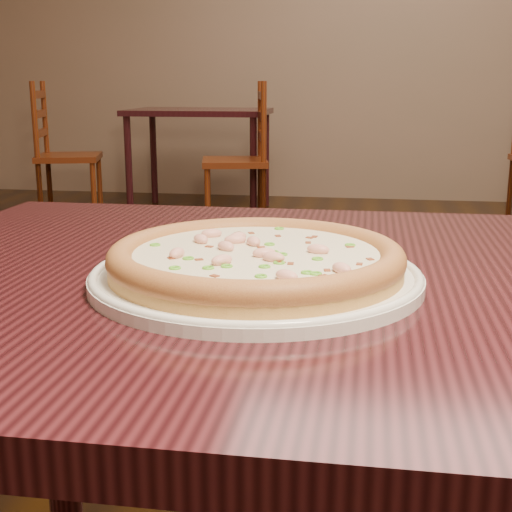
# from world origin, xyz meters

# --- Properties ---
(hero_table) EXTENTS (1.20, 0.80, 0.75)m
(hero_table) POSITION_xyz_m (-0.13, -0.66, 0.65)
(hero_table) COLOR black
(hero_table) RESTS_ON ground
(plate) EXTENTS (0.35, 0.35, 0.02)m
(plate) POSITION_xyz_m (-0.25, -0.71, 0.76)
(plate) COLOR white
(plate) RESTS_ON hero_table
(pizza) EXTENTS (0.31, 0.31, 0.03)m
(pizza) POSITION_xyz_m (-0.25, -0.71, 0.78)
(pizza) COLOR tan
(pizza) RESTS_ON plate
(bg_table_left) EXTENTS (1.00, 0.70, 0.75)m
(bg_table_left) POSITION_xyz_m (-1.38, 3.74, 0.65)
(bg_table_left) COLOR black
(bg_table_left) RESTS_ON ground
(chair_a) EXTENTS (0.51, 0.51, 0.95)m
(chair_a) POSITION_xyz_m (-2.27, 3.29, 0.44)
(chair_a) COLOR #552013
(chair_a) RESTS_ON ground
(chair_b) EXTENTS (0.50, 0.50, 0.95)m
(chair_b) POSITION_xyz_m (-0.96, 3.20, 0.44)
(chair_b) COLOR #552013
(chair_b) RESTS_ON ground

